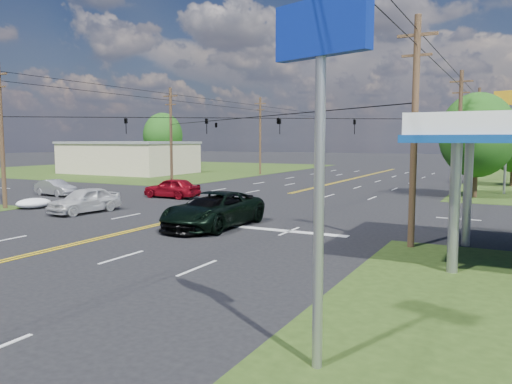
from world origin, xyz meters
The scene contains 22 objects.
ground centered at (0.00, 12.00, 0.00)m, with size 280.00×280.00×0.00m, color black.
grass_nw centered at (-35.00, 44.00, 0.00)m, with size 46.00×48.00×0.03m, color #273C13.
stop_bar centered at (5.00, 4.00, 0.00)m, with size 10.00×0.50×0.02m, color silver.
retail_nw centered at (-30.00, 34.00, 2.00)m, with size 16.00×11.00×4.00m, color beige.
pole_sw centered at (-13.00, 3.00, 4.92)m, with size 1.60×0.28×9.50m.
pole_se centered at (13.00, 3.00, 4.92)m, with size 1.60×0.28×9.50m.
pole_nw centered at (-13.00, 21.00, 4.92)m, with size 1.60×0.28×9.50m.
pole_ne centered at (13.00, 21.00, 4.92)m, with size 1.60×0.28×9.50m.
pole_left_far centered at (-13.00, 40.00, 5.17)m, with size 1.60×0.28×10.00m.
pole_right_far centered at (13.00, 40.00, 5.17)m, with size 1.60×0.28×10.00m.
span_wire_signals centered at (0.00, 12.00, 6.00)m, with size 26.00×18.00×1.13m.
power_lines centered at (0.00, 10.00, 8.60)m, with size 26.04×100.00×0.64m.
tree_right_a centered at (14.00, 24.00, 4.87)m, with size 5.70×5.70×8.18m.
tree_far_l centered at (-32.00, 44.00, 5.19)m, with size 6.08×6.08×8.72m.
pickup_dkgreen centered at (3.00, 3.40, 0.91)m, with size 3.03×6.57×1.83m, color black.
suv_black centered at (3.00, 2.78, 0.80)m, with size 2.23×5.49×1.59m, color black.
pickup_white centered at (-6.82, 4.00, 0.79)m, with size 1.86×4.63×1.58m, color silver.
sedan_silver centered at (-16.22, 9.82, 0.65)m, with size 1.37×3.93×1.30m, color #9E9FA3.
sedan_red centered at (-6.94, 13.00, 0.78)m, with size 1.85×4.60×1.57m, color maroon.
polesign_se centered at (13.45, -9.32, 5.54)m, with size 2.07×0.91×7.15m.
polesign_ne centered at (15.99, 27.88, 6.72)m, with size 2.27×1.10×8.54m.
snowpile_b centered at (-11.50, 4.00, 0.00)m, with size 1.88×2.31×0.65m, color white.
Camera 1 is at (16.75, -18.25, 4.49)m, focal length 35.00 mm.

